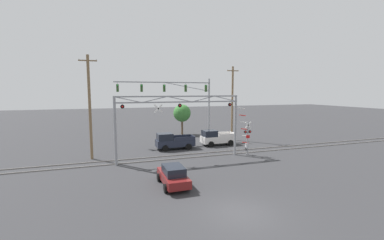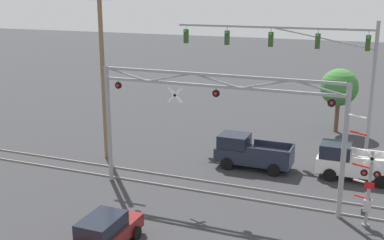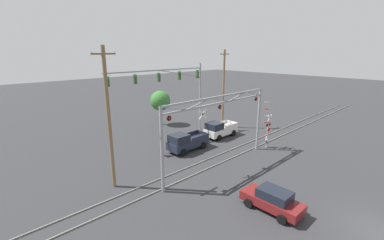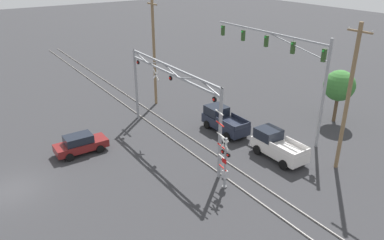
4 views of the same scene
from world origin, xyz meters
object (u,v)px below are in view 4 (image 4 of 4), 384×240
Objects in this scene: crossing_signal_mast at (224,163)px; pickup_truck_following at (277,145)px; pickup_truck_lead at (223,121)px; utility_pole_right at (348,98)px; traffic_signal_span at (290,60)px; sedan_waiting at (80,144)px; utility_pole_left at (154,52)px; crossing_gantry at (171,91)px; background_tree_beyond_span at (339,86)px.

crossing_signal_mast is 1.19× the size of pickup_truck_following.
pickup_truck_following is (6.06, 0.48, -0.00)m from pickup_truck_lead.
utility_pole_right reaches higher than pickup_truck_following.
sedan_waiting is (-6.00, -16.50, -5.66)m from traffic_signal_span.
utility_pole_left is (-16.35, 3.80, 3.65)m from crossing_signal_mast.
sedan_waiting is 12.87m from utility_pole_left.
utility_pole_left reaches higher than pickup_truck_lead.
pickup_truck_following is 15.46m from sedan_waiting.
crossing_signal_mast is (7.62, -0.51, -2.72)m from crossing_gantry.
utility_pole_right reaches higher than sedan_waiting.
sedan_waiting is (-9.17, -12.45, -0.20)m from pickup_truck_following.
crossing_gantry is at bearing -96.37° from pickup_truck_lead.
crossing_signal_mast is 17.17m from utility_pole_left.
traffic_signal_span is 13.73m from utility_pole_left.
background_tree_beyond_span is (13.49, 11.83, -2.04)m from utility_pole_left.
sedan_waiting is 23.41m from background_tree_beyond_span.
background_tree_beyond_span is (4.20, 10.10, 2.54)m from pickup_truck_lead.
pickup_truck_following is (3.16, -4.05, -5.46)m from traffic_signal_span.
traffic_signal_span is 7.03m from utility_pole_right.
crossing_signal_mast is 1.31× the size of sedan_waiting.
crossing_signal_mast is 0.40× the size of traffic_signal_span.
crossing_gantry reaches higher than crossing_signal_mast.
crossing_signal_mast is at bearing -79.65° from background_tree_beyond_span.
crossing_gantry reaches higher than background_tree_beyond_span.
pickup_truck_following is at bearing -52.03° from traffic_signal_span.
pickup_truck_lead is (-2.89, -4.54, -5.46)m from traffic_signal_span.
sedan_waiting is at bearing -110.15° from crossing_gantry.
background_tree_beyond_span is (1.31, 5.56, -2.92)m from traffic_signal_span.
pickup_truck_lead is at bearing 10.56° from utility_pole_left.
utility_pole_left is 18.06m from background_tree_beyond_span.
sedan_waiting is at bearing -109.99° from traffic_signal_span.
pickup_truck_following is at bearing -144.74° from utility_pole_right.
crossing_gantry is 2.90× the size of pickup_truck_following.
utility_pole_left is (-6.18, 10.23, 4.77)m from sedan_waiting.
utility_pole_right reaches higher than crossing_gantry.
crossing_signal_mast is 11.80m from traffic_signal_span.
pickup_truck_following is 6.32m from utility_pole_right.
pickup_truck_following is 0.42× the size of utility_pole_left.
crossing_signal_mast is 1.08× the size of background_tree_beyond_span.
sedan_waiting is (-3.11, -11.97, -0.20)m from pickup_truck_lead.
crossing_gantry is at bearing -109.87° from traffic_signal_span.
pickup_truck_lead and pickup_truck_following have the same top height.
utility_pole_right is (3.64, 2.57, 4.49)m from pickup_truck_following.
pickup_truck_following is at bearing 99.48° from crossing_signal_mast.
background_tree_beyond_span is at bearing 100.35° from crossing_signal_mast.
utility_pole_right is (12.80, 15.02, 4.68)m from sedan_waiting.
utility_pole_left reaches higher than background_tree_beyond_span.
background_tree_beyond_span is at bearing 71.66° from sedan_waiting.
pickup_truck_lead is 0.94× the size of background_tree_beyond_span.
sedan_waiting is 0.82× the size of background_tree_beyond_span.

